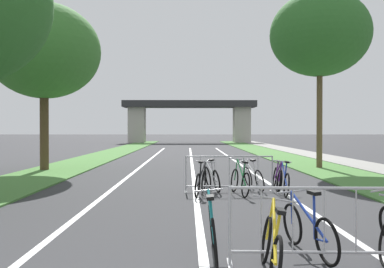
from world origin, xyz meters
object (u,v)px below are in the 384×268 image
Objects in this scene: bicycle_purple_6 at (277,178)px; crowd_barrier_nearest at (324,226)px; tree_right_maple_mid at (320,35)px; bicycle_black_3 at (201,182)px; bicycle_yellow_1 at (271,247)px; bicycle_blue_0 at (283,181)px; crowd_barrier_second at (229,174)px; tree_left_cypress_far at (44,51)px; bicycle_silver_5 at (212,178)px; bicycle_teal_7 at (213,230)px; bicycle_white_8 at (253,177)px; bicycle_green_9 at (240,181)px; bicycle_blue_10 at (308,229)px.

crowd_barrier_nearest is at bearing 88.61° from bicycle_purple_6.
tree_right_maple_mid reaches higher than bicycle_black_3.
bicycle_blue_0 is at bearing 81.10° from bicycle_yellow_1.
bicycle_blue_0 is (-3.43, -7.68, -5.80)m from tree_right_maple_mid.
tree_left_cypress_far is at bearing 139.69° from crowd_barrier_second.
bicycle_teal_7 is (-0.36, -6.44, 0.00)m from bicycle_silver_5.
crowd_barrier_second is 1.51× the size of bicycle_black_3.
tree_right_maple_mid is at bearing 67.50° from bicycle_teal_7.
bicycle_teal_7 is (-0.66, 0.86, 0.00)m from bicycle_yellow_1.
bicycle_green_9 reaches higher than bicycle_white_8.
bicycle_black_3 is 0.97× the size of bicycle_silver_5.
bicycle_purple_6 is at bearing 82.62° from bicycle_yellow_1.
tree_right_maple_mid is at bearing 49.86° from bicycle_green_9.
bicycle_blue_10 is at bearing 3.35° from bicycle_teal_7.
bicycle_teal_7 is at bearing -110.23° from bicycle_green_9.
bicycle_purple_6 is (2.27, 0.81, 0.00)m from bicycle_black_3.
crowd_barrier_nearest is at bearing -84.57° from crowd_barrier_second.
bicycle_blue_0 is at bearing 70.34° from bicycle_blue_10.
bicycle_black_3 is (-0.66, 6.42, 0.00)m from bicycle_yellow_1.
bicycle_yellow_1 is 0.99× the size of bicycle_blue_10.
tree_right_maple_mid is at bearing 64.88° from bicycle_black_3.
tree_left_cypress_far is 14.81m from bicycle_teal_7.
bicycle_blue_0 is 0.97× the size of bicycle_green_9.
crowd_barrier_nearest is at bearing -16.21° from bicycle_teal_7.
tree_right_maple_mid reaches higher than bicycle_purple_6.
bicycle_teal_7 is 1.02× the size of bicycle_white_8.
bicycle_blue_0 reaches higher than bicycle_yellow_1.
bicycle_green_9 is at bearing -120.99° from tree_right_maple_mid.
bicycle_silver_5 is 1.07× the size of bicycle_purple_6.
bicycle_purple_6 is (-0.01, 0.78, -0.00)m from bicycle_blue_0.
bicycle_teal_7 is 0.95× the size of bicycle_green_9.
bicycle_blue_10 is (0.29, -5.49, -0.02)m from bicycle_green_9.
tree_left_cypress_far is 12.41m from tree_right_maple_mid.
bicycle_purple_6 is at bearing -33.84° from tree_left_cypress_far.
bicycle_blue_10 is at bearing -91.38° from bicycle_silver_5.
bicycle_blue_10 is at bearing 57.26° from bicycle_yellow_1.
crowd_barrier_second is 1.51× the size of bicycle_yellow_1.
crowd_barrier_second reaches higher than bicycle_green_9.
bicycle_purple_6 is (1.45, 0.35, -0.16)m from crowd_barrier_second.
bicycle_black_3 is 5.67m from bicycle_blue_10.
crowd_barrier_nearest is 1.51× the size of bicycle_black_3.
bicycle_teal_7 is at bearing 75.88° from bicycle_purple_6.
tree_right_maple_mid is at bearing 56.02° from crowd_barrier_second.
tree_right_maple_mid is 4.63× the size of bicycle_green_9.
tree_left_cypress_far is 11.75m from bicycle_purple_6.
crowd_barrier_nearest is 6.18m from bicycle_black_3.
tree_left_cypress_far is at bearing 119.02° from bicycle_teal_7.
bicycle_teal_7 is 6.73m from bicycle_white_8.
crowd_barrier_nearest is 0.90m from bicycle_yellow_1.
bicycle_silver_5 is 1.08× the size of bicycle_white_8.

